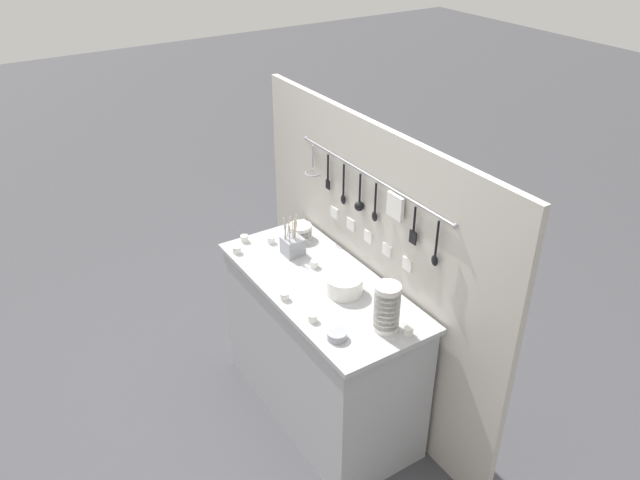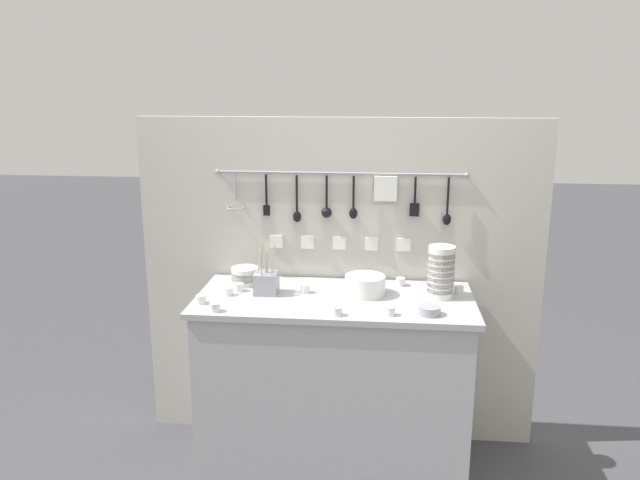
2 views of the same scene
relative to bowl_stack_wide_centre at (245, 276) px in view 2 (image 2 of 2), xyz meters
The scene contains 17 objects.
ground_plane 1.12m from the bowl_stack_wide_centre, 18.17° to the right, with size 20.00×20.00×0.00m, color #424247.
counter 0.73m from the bowl_stack_wide_centre, 18.17° to the right, with size 1.38×0.62×0.95m.
back_wall 0.53m from the bowl_stack_wide_centre, 20.72° to the left, with size 2.18×0.11×1.81m.
bowl_stack_wide_centre is the anchor object (origin of this frame).
bowl_stack_nested_right 1.01m from the bowl_stack_wide_centre, ahead, with size 0.13×0.13×0.26m.
plate_stack 0.64m from the bowl_stack_wide_centre, ahead, with size 0.20×0.20×0.10m.
steel_mixing_bowl 1.00m from the bowl_stack_wide_centre, 20.73° to the right, with size 0.10×0.10×0.04m.
cutlery_caddy 0.20m from the bowl_stack_wide_centre, 44.29° to the right, with size 0.12×0.12×0.27m.
cup_front_right 0.82m from the bowl_stack_wide_centre, ahead, with size 0.05×0.05×0.04m.
cup_mid_row 0.42m from the bowl_stack_wide_centre, 97.12° to the right, with size 0.05×0.05×0.04m.
cup_back_right 0.66m from the bowl_stack_wide_centre, 38.33° to the right, with size 0.05×0.05×0.04m.
cup_beside_plates 0.35m from the bowl_stack_wide_centre, 17.61° to the right, with size 0.05×0.05×0.04m.
cup_centre 0.12m from the bowl_stack_wide_centre, 92.59° to the right, with size 0.05×0.05×0.04m.
cup_edge_near 0.35m from the bowl_stack_wide_centre, 115.06° to the right, with size 0.05×0.05×0.04m.
cup_back_left 0.85m from the bowl_stack_wide_centre, 26.79° to the right, with size 0.05×0.05×0.04m.
cup_by_caddy 1.10m from the bowl_stack_wide_centre, ahead, with size 0.05×0.05×0.04m.
cup_front_left 0.19m from the bowl_stack_wide_centre, 103.88° to the right, with size 0.05×0.05×0.04m.
Camera 2 is at (0.22, -2.92, 1.98)m, focal length 35.00 mm.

